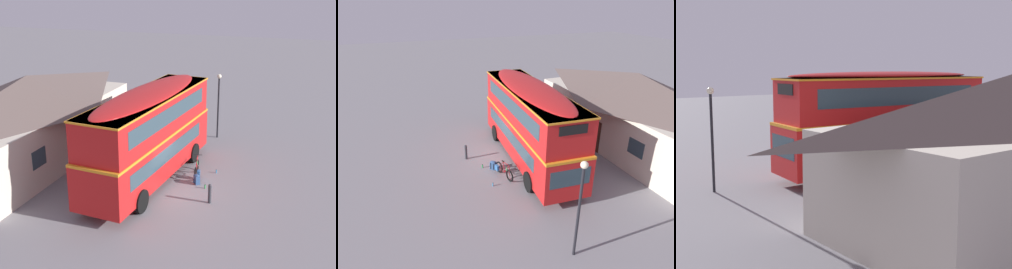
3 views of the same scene
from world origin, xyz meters
TOP-DOWN VIEW (x-y plane):
  - ground_plane at (0.00, 0.00)m, footprint 120.00×120.00m
  - double_decker_bus at (1.01, 1.03)m, footprint 10.70×3.48m
  - touring_bicycle at (2.30, -1.16)m, footprint 1.76×0.65m
  - backpack_on_ground at (1.34, -1.43)m, footprint 0.41×0.39m
  - water_bottle_blue_sports at (3.00, -2.06)m, footprint 0.06×0.06m
  - water_bottle_green_metal at (0.96, -1.97)m, footprint 0.07×0.07m
  - pub_building at (1.57, 8.44)m, footprint 14.38×6.19m
  - street_lamp at (8.67, -0.77)m, footprint 0.28×0.28m
  - kerb_bollard at (-0.47, -2.56)m, footprint 0.16×0.16m

SIDE VIEW (x-z plane):
  - ground_plane at x=0.00m, z-range 0.00..0.00m
  - water_bottle_blue_sports at x=3.00m, z-range -0.01..0.20m
  - water_bottle_green_metal at x=0.96m, z-range -0.01..0.22m
  - backpack_on_ground at x=1.34m, z-range 0.01..0.53m
  - touring_bicycle at x=2.30m, z-range -0.13..0.88m
  - kerb_bollard at x=-0.47m, z-range 0.01..0.98m
  - pub_building at x=1.57m, z-range 0.05..4.97m
  - street_lamp at x=8.67m, z-range 0.53..4.74m
  - double_decker_bus at x=1.01m, z-range 0.25..5.04m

